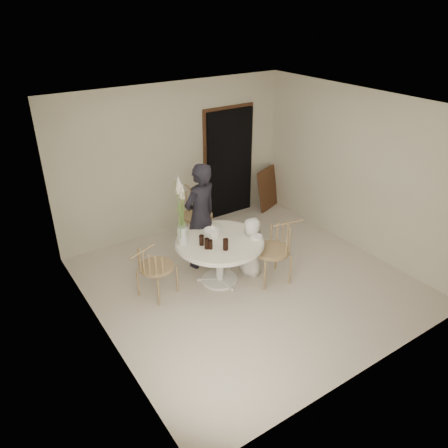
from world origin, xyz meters
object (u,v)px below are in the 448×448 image
table (220,247)px  chair_far (194,208)px  chair_left (150,265)px  chair_right (280,243)px  girl (200,216)px  boy (251,247)px  flower_vase (181,214)px  birthday_cake (212,233)px

table → chair_far: 1.43m
chair_left → chair_right: bearing=-129.3°
chair_far → girl: girl is taller
chair_right → boy: boy is taller
chair_far → boy: boy is taller
table → flower_vase: (-0.51, 0.21, 0.60)m
girl → flower_vase: 0.73m
chair_far → girl: size_ratio=0.54×
chair_far → chair_left: size_ratio=1.08×
chair_far → boy: 1.51m
chair_far → chair_right: size_ratio=0.99×
table → chair_right: chair_right is taller
birthday_cake → flower_vase: 0.63m
chair_left → birthday_cake: (1.02, -0.02, 0.22)m
chair_right → flower_vase: (-1.32, 0.63, 0.59)m
chair_left → boy: size_ratio=0.89×
table → chair_far: (0.36, 1.39, -0.00)m
girl → table: bearing=73.9°
birthday_cake → chair_right: bearing=-34.3°
table → chair_left: 1.08m
chair_far → boy: size_ratio=0.96×
chair_far → birthday_cake: (-0.40, -1.22, 0.17)m
chair_far → chair_left: 1.87m
boy → girl: bearing=22.0°
chair_far → birthday_cake: size_ratio=3.99×
chair_far → chair_left: chair_far is taller
table → chair_far: chair_far is taller
table → chair_right: 0.92m
boy → birthday_cake: (-0.56, 0.27, 0.30)m
table → girl: (0.02, 0.58, 0.26)m
birthday_cake → girl: bearing=81.9°
birthday_cake → chair_far: bearing=71.7°
chair_far → flower_vase: 1.58m
chair_left → girl: girl is taller
chair_far → flower_vase: (-0.87, -1.17, 0.60)m
chair_left → birthday_cake: birthday_cake is taller
chair_left → flower_vase: bearing=-108.4°
table → birthday_cake: bearing=103.4°
chair_far → boy: bearing=-77.8°
chair_far → girl: (-0.34, -0.80, 0.26)m
chair_right → boy: size_ratio=0.97×
chair_left → boy: bearing=-122.0°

